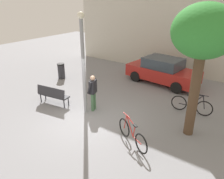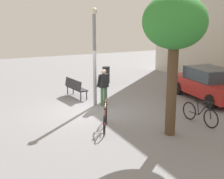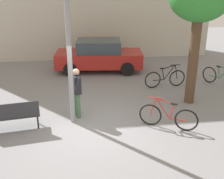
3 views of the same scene
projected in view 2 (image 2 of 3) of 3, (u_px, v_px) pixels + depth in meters
name	position (u px, v px, depth m)	size (l,w,h in m)	color
ground_plane	(90.00, 111.00, 13.55)	(36.00, 36.00, 0.00)	gray
lamppost	(94.00, 52.00, 13.71)	(0.28, 0.28, 4.32)	gray
person_by_lamppost	(104.00, 85.00, 14.07)	(0.39, 0.63, 1.67)	#47704C
park_bench	(75.00, 87.00, 15.59)	(1.65, 0.70, 0.92)	#2D2D33
plaza_tree	(175.00, 25.00, 10.04)	(2.09, 2.09, 4.72)	brown
bicycle_red	(105.00, 119.00, 11.33)	(1.63, 0.87, 0.97)	black
bicycle_black	(200.00, 114.00, 11.88)	(1.81, 0.21, 0.97)	black
parked_car_red	(208.00, 84.00, 15.16)	(4.35, 2.15, 1.55)	#AD231E
trash_bin	(106.00, 75.00, 18.87)	(0.45, 0.45, 0.97)	#2D2D33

